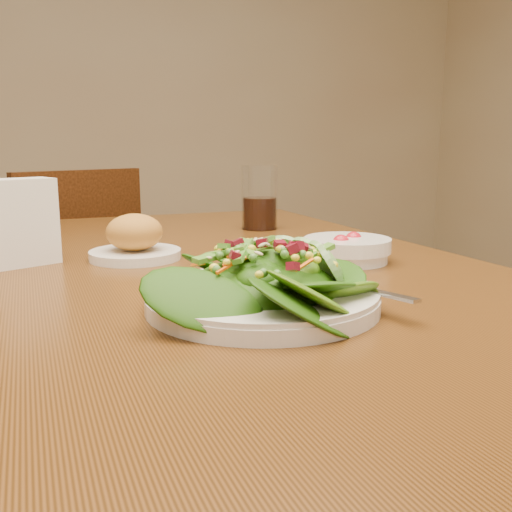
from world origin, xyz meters
The scene contains 7 objects.
dining_table centered at (0.00, 0.00, 0.65)m, with size 0.90×1.40×0.75m.
chair_far centered at (-0.15, 0.95, 0.46)m, with size 0.53×0.53×0.87m.
salad_plate centered at (0.02, -0.22, 0.78)m, with size 0.27×0.27×0.08m.
bread_plate centered at (-0.07, 0.12, 0.78)m, with size 0.15×0.15×0.08m.
tomato_bowl centered at (0.24, -0.03, 0.77)m, with size 0.14×0.14×0.05m.
drinking_glass centered at (0.25, 0.36, 0.81)m, with size 0.08×0.08×0.14m.
napkin_holder centered at (-0.25, 0.14, 0.82)m, with size 0.12×0.09×0.14m.
Camera 1 is at (-0.23, -0.81, 0.94)m, focal length 40.00 mm.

